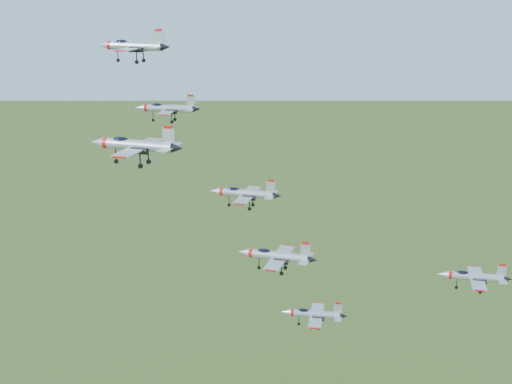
# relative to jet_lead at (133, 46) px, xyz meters

# --- Properties ---
(jet_lead) EXTENTS (13.15, 11.01, 3.52)m
(jet_lead) POSITION_rel_jet_lead_xyz_m (0.00, 0.00, 0.00)
(jet_lead) COLOR #A8ACB4
(jet_left_high) EXTENTS (10.56, 8.68, 2.83)m
(jet_left_high) POSITION_rel_jet_lead_xyz_m (7.21, -6.19, -8.94)
(jet_left_high) COLOR #A8ACB4
(jet_right_high) EXTENTS (13.13, 10.96, 3.51)m
(jet_right_high) POSITION_rel_jet_lead_xyz_m (9.14, -27.44, -9.83)
(jet_right_high) COLOR #A8ACB4
(jet_left_low) EXTENTS (12.92, 10.71, 3.45)m
(jet_left_low) POSITION_rel_jet_lead_xyz_m (17.82, 2.97, -25.08)
(jet_left_low) COLOR #A8ACB4
(jet_right_low) EXTENTS (11.35, 9.46, 3.03)m
(jet_right_low) POSITION_rel_jet_lead_xyz_m (26.89, -22.61, -25.87)
(jet_right_low) COLOR #A8ACB4
(jet_trail) EXTENTS (10.51, 8.62, 2.82)m
(jet_trail) POSITION_rel_jet_lead_xyz_m (31.34, -11.06, -40.06)
(jet_trail) COLOR #A8ACB4
(jet_extra) EXTENTS (12.44, 10.24, 3.33)m
(jet_extra) POSITION_rel_jet_lead_xyz_m (57.53, 4.65, -38.60)
(jet_extra) COLOR #A8ACB4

